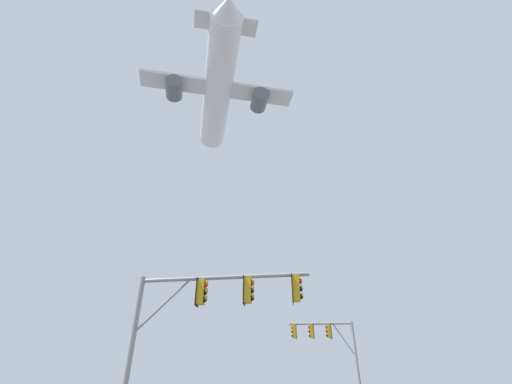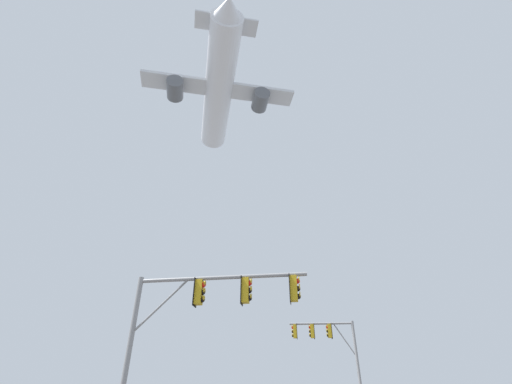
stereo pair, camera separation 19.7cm
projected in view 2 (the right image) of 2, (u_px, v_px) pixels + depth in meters
signal_pole_near at (203, 309)px, 12.93m from camera, size 6.57×0.86×5.89m
signal_pole_far at (330, 345)px, 24.96m from camera, size 4.65×0.50×6.76m
airplane at (219, 90)px, 54.00m from camera, size 22.82×29.55×8.08m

